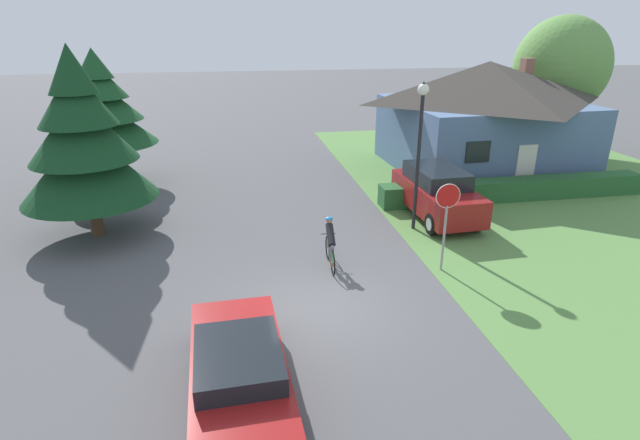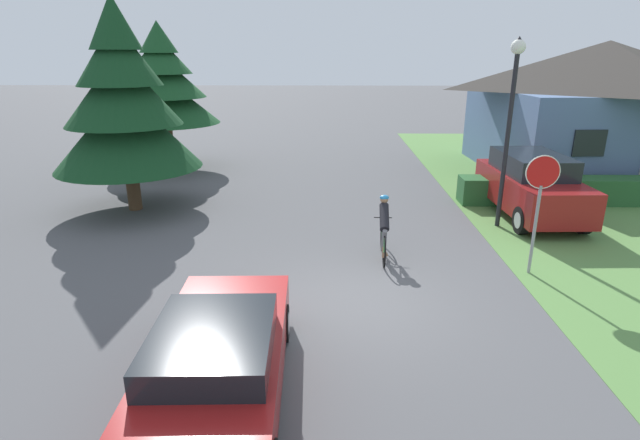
# 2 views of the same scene
# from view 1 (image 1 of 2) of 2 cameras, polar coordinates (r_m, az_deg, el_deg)

# --- Properties ---
(ground_plane) EXTENTS (140.00, 140.00, 0.00)m
(ground_plane) POSITION_cam_1_polar(r_m,az_deg,el_deg) (12.98, -0.29, -10.21)
(ground_plane) COLOR #515154
(grass_verge_right) EXTENTS (16.00, 36.00, 0.01)m
(grass_verge_right) POSITION_cam_1_polar(r_m,az_deg,el_deg) (21.25, 30.23, -0.24)
(grass_verge_right) COLOR #568442
(grass_verge_right) RESTS_ON ground
(cottage_house) EXTENTS (9.58, 8.65, 5.23)m
(cottage_house) POSITION_cam_1_polar(r_m,az_deg,el_deg) (26.35, 18.22, 11.43)
(cottage_house) COLOR slate
(cottage_house) RESTS_ON ground
(hedge_row) EXTENTS (11.40, 0.90, 0.86)m
(hedge_row) POSITION_cam_1_polar(r_m,az_deg,el_deg) (22.21, 21.21, 3.30)
(hedge_row) COLOR #285B2D
(hedge_row) RESTS_ON ground
(sedan_left_lane) EXTENTS (1.99, 4.69, 1.26)m
(sedan_left_lane) POSITION_cam_1_polar(r_m,az_deg,el_deg) (10.05, -9.22, -16.87)
(sedan_left_lane) COLOR maroon
(sedan_left_lane) RESTS_ON ground
(cyclist) EXTENTS (0.44, 1.82, 1.51)m
(cyclist) POSITION_cam_1_polar(r_m,az_deg,el_deg) (14.84, 1.19, -2.78)
(cyclist) COLOR black
(cyclist) RESTS_ON ground
(parked_suv_right) EXTENTS (2.07, 4.69, 1.88)m
(parked_suv_right) POSITION_cam_1_polar(r_m,az_deg,el_deg) (19.15, 13.17, 3.07)
(parked_suv_right) COLOR maroon
(parked_suv_right) RESTS_ON ground
(stop_sign) EXTENTS (0.72, 0.07, 2.68)m
(stop_sign) POSITION_cam_1_polar(r_m,az_deg,el_deg) (14.60, 14.28, 1.11)
(stop_sign) COLOR gray
(stop_sign) RESTS_ON ground
(street_lamp) EXTENTS (0.38, 0.38, 5.11)m
(street_lamp) POSITION_cam_1_polar(r_m,az_deg,el_deg) (17.16, 11.38, 9.89)
(street_lamp) COLOR black
(street_lamp) RESTS_ON ground
(conifer_tall_near) EXTENTS (4.35, 4.35, 6.31)m
(conifer_tall_near) POSITION_cam_1_polar(r_m,az_deg,el_deg) (18.07, -25.49, 8.06)
(conifer_tall_near) COLOR #4C3823
(conifer_tall_near) RESTS_ON ground
(conifer_tall_far) EXTENTS (4.46, 4.46, 5.93)m
(conifer_tall_far) POSITION_cam_1_polar(r_m,az_deg,el_deg) (23.70, -23.83, 11.60)
(conifer_tall_far) COLOR #4C3823
(conifer_tall_far) RESTS_ON ground
(deciduous_tree_right) EXTENTS (4.97, 4.97, 7.30)m
(deciduous_tree_right) POSITION_cam_1_polar(r_m,az_deg,el_deg) (31.02, 25.86, 15.53)
(deciduous_tree_right) COLOR #4C3823
(deciduous_tree_right) RESTS_ON ground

